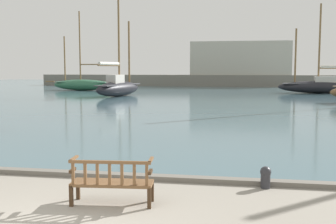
{
  "coord_description": "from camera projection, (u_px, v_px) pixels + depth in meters",
  "views": [
    {
      "loc": [
        3.1,
        -5.86,
        2.69
      ],
      "look_at": [
        0.3,
        10.0,
        1.0
      ],
      "focal_mm": 45.0,
      "sensor_mm": 36.0,
      "label": 1
    }
  ],
  "objects": [
    {
      "name": "sailboat_far_starboard",
      "position": [
        118.0,
        87.0,
        39.07
      ],
      "size": [
        3.4,
        7.4,
        9.6
      ],
      "color": "black",
      "rests_on": "harbor_water"
    },
    {
      "name": "quay_edge_kerb",
      "position": [
        113.0,
        176.0,
        10.32
      ],
      "size": [
        40.0,
        0.3,
        0.12
      ],
      "primitive_type": "cube",
      "color": "slate",
      "rests_on": "ground"
    },
    {
      "name": "sailboat_mid_starboard",
      "position": [
        321.0,
        85.0,
        43.64
      ],
      "size": [
        8.56,
        1.99,
        9.17
      ],
      "color": "black",
      "rests_on": "harbor_water"
    },
    {
      "name": "park_bench",
      "position": [
        112.0,
        181.0,
        8.27
      ],
      "size": [
        1.64,
        0.66,
        0.92
      ],
      "color": "#3D2A19",
      "rests_on": "ground"
    },
    {
      "name": "sailboat_far_port",
      "position": [
        82.0,
        84.0,
        49.28
      ],
      "size": [
        8.53,
        2.41,
        9.13
      ],
      "color": "#2D6647",
      "rests_on": "harbor_water"
    },
    {
      "name": "harbor_water",
      "position": [
        215.0,
        91.0,
        49.64
      ],
      "size": [
        100.0,
        80.0,
        0.08
      ],
      "primitive_type": "cube",
      "color": "#476670",
      "rests_on": "ground"
    },
    {
      "name": "mooring_bollard",
      "position": [
        266.0,
        176.0,
        9.41
      ],
      "size": [
        0.25,
        0.25,
        0.5
      ],
      "color": "#2D2D33",
      "rests_on": "ground"
    },
    {
      "name": "far_breakwater",
      "position": [
        230.0,
        72.0,
        59.49
      ],
      "size": [
        52.73,
        2.4,
        6.51
      ],
      "color": "slate",
      "rests_on": "ground"
    }
  ]
}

